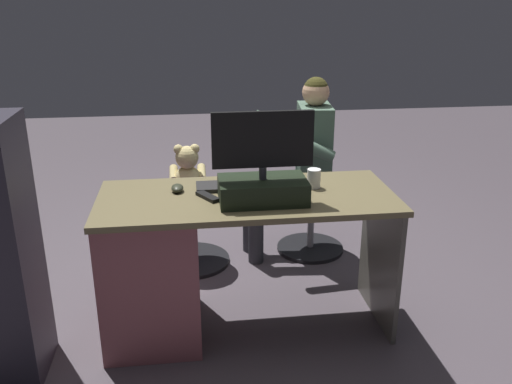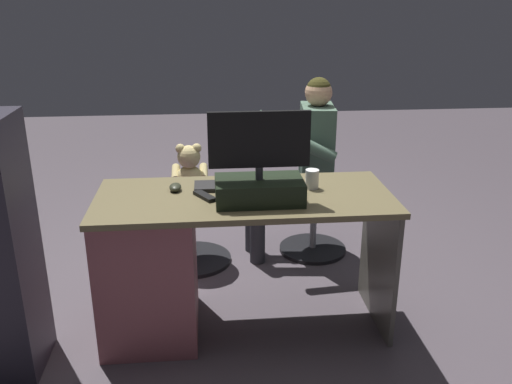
# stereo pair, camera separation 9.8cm
# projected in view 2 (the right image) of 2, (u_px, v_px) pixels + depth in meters

# --- Properties ---
(ground_plane) EXTENTS (10.00, 10.00, 0.00)m
(ground_plane) POSITION_uv_depth(u_px,v_px,m) (240.00, 286.00, 3.30)
(ground_plane) COLOR #4C434A
(desk) EXTENTS (1.46, 0.62, 0.74)m
(desk) POSITION_uv_depth(u_px,v_px,m) (170.00, 260.00, 2.76)
(desk) COLOR brown
(desk) RESTS_ON ground_plane
(monitor) EXTENTS (0.47, 0.25, 0.43)m
(monitor) POSITION_uv_depth(u_px,v_px,m) (259.00, 179.00, 2.56)
(monitor) COLOR black
(monitor) RESTS_ON desk
(keyboard) EXTENTS (0.42, 0.14, 0.02)m
(keyboard) POSITION_uv_depth(u_px,v_px,m) (236.00, 185.00, 2.78)
(keyboard) COLOR #252424
(keyboard) RESTS_ON desk
(computer_mouse) EXTENTS (0.06, 0.10, 0.04)m
(computer_mouse) POSITION_uv_depth(u_px,v_px,m) (175.00, 187.00, 2.73)
(computer_mouse) COLOR #2D3022
(computer_mouse) RESTS_ON desk
(cup) EXTENTS (0.07, 0.07, 0.10)m
(cup) POSITION_uv_depth(u_px,v_px,m) (312.00, 179.00, 2.75)
(cup) COLOR white
(cup) RESTS_ON desk
(tv_remote) EXTENTS (0.12, 0.15, 0.02)m
(tv_remote) POSITION_uv_depth(u_px,v_px,m) (205.00, 196.00, 2.64)
(tv_remote) COLOR black
(tv_remote) RESTS_ON desk
(office_chair_teddy) EXTENTS (0.50, 0.50, 0.48)m
(office_chair_teddy) POSITION_uv_depth(u_px,v_px,m) (192.00, 225.00, 3.52)
(office_chair_teddy) COLOR black
(office_chair_teddy) RESTS_ON ground_plane
(teddy_bear) EXTENTS (0.23, 0.23, 0.32)m
(teddy_bear) POSITION_uv_depth(u_px,v_px,m) (190.00, 171.00, 3.40)
(teddy_bear) COLOR #D0BC7A
(teddy_bear) RESTS_ON office_chair_teddy
(visitor_chair) EXTENTS (0.45, 0.45, 0.48)m
(visitor_chair) POSITION_uv_depth(u_px,v_px,m) (314.00, 212.00, 3.66)
(visitor_chair) COLOR black
(visitor_chair) RESTS_ON ground_plane
(person) EXTENTS (0.58, 0.51, 1.18)m
(person) POSITION_uv_depth(u_px,v_px,m) (302.00, 155.00, 3.50)
(person) COLOR #4D6855
(person) RESTS_ON ground_plane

